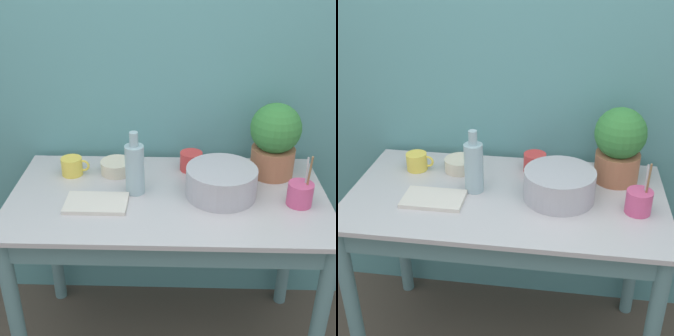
# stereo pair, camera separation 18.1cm
# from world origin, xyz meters

# --- Properties ---
(wall_back) EXTENTS (6.00, 0.05, 2.40)m
(wall_back) POSITION_xyz_m (0.00, 0.73, 1.20)
(wall_back) COLOR teal
(wall_back) RESTS_ON ground_plane
(counter_table) EXTENTS (1.27, 0.68, 0.81)m
(counter_table) POSITION_xyz_m (0.00, 0.31, 0.65)
(counter_table) COLOR slate
(counter_table) RESTS_ON ground_plane
(potted_plant) EXTENTS (0.21, 0.21, 0.32)m
(potted_plant) POSITION_xyz_m (0.44, 0.53, 0.98)
(potted_plant) COLOR #A36647
(potted_plant) RESTS_ON counter_table
(bowl_wash_large) EXTENTS (0.28, 0.28, 0.12)m
(bowl_wash_large) POSITION_xyz_m (0.21, 0.34, 0.87)
(bowl_wash_large) COLOR #A8A8B2
(bowl_wash_large) RESTS_ON counter_table
(bottle_tall) EXTENTS (0.08, 0.08, 0.26)m
(bottle_tall) POSITION_xyz_m (-0.13, 0.35, 0.92)
(bottle_tall) COLOR #93B2BC
(bottle_tall) RESTS_ON counter_table
(mug_red) EXTENTS (0.13, 0.10, 0.08)m
(mug_red) POSITION_xyz_m (0.10, 0.56, 0.86)
(mug_red) COLOR #C63838
(mug_red) RESTS_ON counter_table
(mug_yellow) EXTENTS (0.12, 0.09, 0.08)m
(mug_yellow) POSITION_xyz_m (-0.42, 0.50, 0.85)
(mug_yellow) COLOR #E5CC4C
(mug_yellow) RESTS_ON counter_table
(bowl_small_cream) EXTENTS (0.14, 0.14, 0.06)m
(bowl_small_cream) POSITION_xyz_m (-0.23, 0.52, 0.84)
(bowl_small_cream) COLOR beige
(bowl_small_cream) RESTS_ON counter_table
(utensil_cup) EXTENTS (0.10, 0.10, 0.21)m
(utensil_cup) POSITION_xyz_m (0.51, 0.28, 0.86)
(utensil_cup) COLOR #CC4C7F
(utensil_cup) RESTS_ON counter_table
(tray_board) EXTENTS (0.24, 0.15, 0.02)m
(tray_board) POSITION_xyz_m (-0.27, 0.25, 0.82)
(tray_board) COLOR beige
(tray_board) RESTS_ON counter_table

